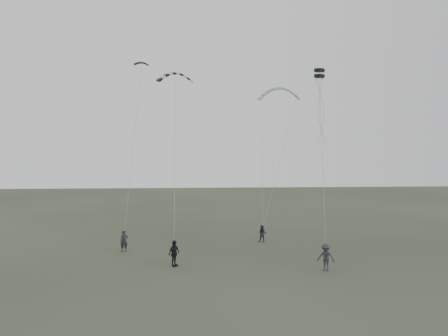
{
  "coord_description": "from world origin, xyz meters",
  "views": [
    {
      "loc": [
        -2.04,
        -30.34,
        8.04
      ],
      "look_at": [
        0.62,
        6.06,
        6.77
      ],
      "focal_mm": 35.0,
      "sensor_mm": 36.0,
      "label": 1
    }
  ],
  "objects": [
    {
      "name": "flyer_far",
      "position": [
        7.04,
        -1.43,
        0.93
      ],
      "size": [
        1.38,
        1.2,
        1.85
      ],
      "primitive_type": "imported",
      "rotation": [
        0.0,
        0.0,
        -0.53
      ],
      "color": "#2B2C31",
      "rests_on": "ground"
    },
    {
      "name": "ground",
      "position": [
        0.0,
        0.0,
        0.0
      ],
      "size": [
        140.0,
        140.0,
        0.0
      ],
      "primitive_type": "plane",
      "color": "#2D3625",
      "rests_on": "ground"
    },
    {
      "name": "kite_box",
      "position": [
        7.83,
        3.1,
        14.23
      ],
      "size": [
        0.85,
        0.86,
        0.73
      ],
      "primitive_type": null,
      "rotation": [
        0.06,
        0.0,
        0.63
      ],
      "color": "black",
      "rests_on": "flyer_far"
    },
    {
      "name": "kite_dark_small",
      "position": [
        -6.87,
        12.28,
        16.69
      ],
      "size": [
        1.49,
        0.91,
        0.6
      ],
      "primitive_type": null,
      "rotation": [
        0.4,
        0.0,
        0.26
      ],
      "color": "black",
      "rests_on": "flyer_left"
    },
    {
      "name": "kite_pale_large",
      "position": [
        7.01,
        14.55,
        14.69
      ],
      "size": [
        4.41,
        1.56,
        1.92
      ],
      "primitive_type": null,
      "rotation": [
        0.22,
        0.0,
        -0.05
      ],
      "color": "#A3A5A8",
      "rests_on": "flyer_right"
    },
    {
      "name": "flyer_right",
      "position": [
        4.25,
        8.26,
        0.77
      ],
      "size": [
        0.88,
        0.77,
        1.54
      ],
      "primitive_type": "imported",
      "rotation": [
        0.0,
        0.0,
        -0.29
      ],
      "color": "#242429",
      "rests_on": "ground"
    },
    {
      "name": "flyer_left",
      "position": [
        -7.59,
        5.44,
        0.85
      ],
      "size": [
        0.7,
        0.53,
        1.71
      ],
      "primitive_type": "imported",
      "rotation": [
        0.0,
        0.0,
        0.22
      ],
      "color": "black",
      "rests_on": "ground"
    },
    {
      "name": "flyer_center",
      "position": [
        -3.34,
        0.46,
        0.93
      ],
      "size": [
        1.01,
        1.14,
        1.85
      ],
      "primitive_type": "imported",
      "rotation": [
        0.0,
        0.0,
        0.93
      ],
      "color": "black",
      "rests_on": "ground"
    },
    {
      "name": "kite_striped",
      "position": [
        -3.38,
        5.82,
        14.55
      ],
      "size": [
        3.14,
        1.7,
        1.33
      ],
      "primitive_type": null,
      "rotation": [
        0.27,
        0.0,
        0.24
      ],
      "color": "black",
      "rests_on": "flyer_center"
    }
  ]
}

